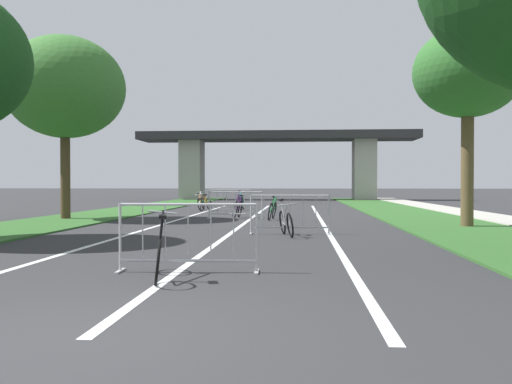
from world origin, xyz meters
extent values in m
plane|color=#2B2B2D|center=(0.00, 0.00, 0.00)|extent=(300.00, 300.00, 0.00)
cube|color=#2D5B26|center=(-6.56, 20.04, 0.03)|extent=(3.48, 48.99, 0.05)
cube|color=#2D5B26|center=(6.56, 20.04, 0.03)|extent=(3.48, 48.99, 0.05)
cube|color=#ADA89E|center=(9.27, 20.04, 0.04)|extent=(1.94, 48.99, 0.08)
cube|color=silver|center=(0.00, 14.17, 0.00)|extent=(0.14, 28.34, 0.01)
cube|color=silver|center=(2.65, 14.17, 0.00)|extent=(0.14, 28.34, 0.01)
cube|color=silver|center=(-2.65, 14.17, 0.00)|extent=(0.14, 28.34, 0.01)
cube|color=#2D2D30|center=(0.00, 40.48, 5.32)|extent=(23.06, 3.88, 0.66)
cube|color=#9E9B93|center=(-7.21, 40.48, 2.50)|extent=(1.79, 2.40, 4.99)
cube|color=#9E9B93|center=(7.21, 40.48, 2.50)|extent=(1.79, 2.40, 4.99)
cylinder|color=#4C3823|center=(-6.87, 14.98, 1.64)|extent=(0.36, 0.36, 3.27)
ellipsoid|color=#38702D|center=(-6.87, 14.98, 4.94)|extent=(4.44, 4.44, 3.78)
cylinder|color=brown|center=(6.97, 12.42, 1.77)|extent=(0.38, 0.38, 3.53)
ellipsoid|color=#2D6628|center=(6.97, 12.42, 4.76)|extent=(3.28, 3.28, 2.79)
cylinder|color=#ADADB2|center=(-0.87, 3.50, 0.53)|extent=(0.04, 0.04, 1.05)
cube|color=#ADADB2|center=(-0.87, 3.50, 0.01)|extent=(0.08, 0.44, 0.03)
cylinder|color=#ADADB2|center=(1.20, 3.60, 0.53)|extent=(0.04, 0.04, 1.05)
cube|color=#ADADB2|center=(1.20, 3.60, 0.01)|extent=(0.08, 0.44, 0.03)
cylinder|color=#ADADB2|center=(0.17, 3.55, 1.03)|extent=(2.07, 0.14, 0.04)
cylinder|color=#ADADB2|center=(0.17, 3.55, 0.18)|extent=(2.07, 0.14, 0.04)
cylinder|color=#ADADB2|center=(-0.52, 3.52, 0.61)|extent=(0.02, 0.02, 0.87)
cylinder|color=#ADADB2|center=(-0.18, 3.53, 0.61)|extent=(0.02, 0.02, 0.87)
cylinder|color=#ADADB2|center=(0.17, 3.55, 0.61)|extent=(0.02, 0.02, 0.87)
cylinder|color=#ADADB2|center=(0.51, 3.56, 0.61)|extent=(0.02, 0.02, 0.87)
cylinder|color=#ADADB2|center=(0.86, 3.58, 0.61)|extent=(0.02, 0.02, 0.87)
cylinder|color=#ADADB2|center=(0.57, 9.78, 0.53)|extent=(0.04, 0.04, 1.05)
cube|color=#ADADB2|center=(0.57, 9.78, 0.01)|extent=(0.09, 0.44, 0.03)
cylinder|color=#ADADB2|center=(2.64, 9.90, 0.53)|extent=(0.04, 0.04, 1.05)
cube|color=#ADADB2|center=(2.64, 9.90, 0.01)|extent=(0.09, 0.44, 0.03)
cylinder|color=#ADADB2|center=(1.60, 9.84, 1.03)|extent=(2.07, 0.16, 0.04)
cylinder|color=#ADADB2|center=(1.60, 9.84, 0.18)|extent=(2.07, 0.16, 0.04)
cylinder|color=#ADADB2|center=(0.91, 9.80, 0.61)|extent=(0.02, 0.02, 0.87)
cylinder|color=#ADADB2|center=(1.26, 9.82, 0.61)|extent=(0.02, 0.02, 0.87)
cylinder|color=#ADADB2|center=(1.60, 9.84, 0.61)|extent=(0.02, 0.02, 0.87)
cylinder|color=#ADADB2|center=(1.95, 9.86, 0.61)|extent=(0.02, 0.02, 0.87)
cylinder|color=#ADADB2|center=(2.29, 9.88, 0.61)|extent=(0.02, 0.02, 0.87)
cylinder|color=#ADADB2|center=(-1.64, 16.18, 0.53)|extent=(0.04, 0.04, 1.05)
cube|color=#ADADB2|center=(-1.64, 16.18, 0.01)|extent=(0.08, 0.44, 0.03)
cylinder|color=#ADADB2|center=(0.43, 16.09, 0.53)|extent=(0.04, 0.04, 1.05)
cube|color=#ADADB2|center=(0.43, 16.09, 0.01)|extent=(0.08, 0.44, 0.03)
cylinder|color=#ADADB2|center=(-0.61, 16.14, 1.03)|extent=(2.07, 0.14, 0.04)
cylinder|color=#ADADB2|center=(-0.61, 16.14, 0.18)|extent=(2.07, 0.14, 0.04)
cylinder|color=#ADADB2|center=(-1.30, 16.17, 0.61)|extent=(0.02, 0.02, 0.87)
cylinder|color=#ADADB2|center=(-0.95, 16.15, 0.61)|extent=(0.02, 0.02, 0.87)
cylinder|color=#ADADB2|center=(-0.61, 16.14, 0.61)|extent=(0.02, 0.02, 0.87)
cylinder|color=#ADADB2|center=(-0.26, 16.12, 0.61)|extent=(0.02, 0.02, 0.87)
cylinder|color=#ADADB2|center=(0.08, 16.10, 0.61)|extent=(0.02, 0.02, 0.87)
cylinder|color=#ADADB2|center=(-2.66, 22.39, 0.53)|extent=(0.04, 0.04, 1.05)
cube|color=#ADADB2|center=(-2.66, 22.39, 0.01)|extent=(0.08, 0.44, 0.03)
cylinder|color=#ADADB2|center=(-0.59, 22.47, 0.53)|extent=(0.04, 0.04, 1.05)
cube|color=#ADADB2|center=(-0.59, 22.47, 0.01)|extent=(0.08, 0.44, 0.03)
cylinder|color=#ADADB2|center=(-1.63, 22.43, 1.03)|extent=(2.07, 0.13, 0.04)
cylinder|color=#ADADB2|center=(-1.63, 22.43, 0.18)|extent=(2.07, 0.13, 0.04)
cylinder|color=#ADADB2|center=(-2.32, 22.40, 0.61)|extent=(0.02, 0.02, 0.87)
cylinder|color=#ADADB2|center=(-1.97, 22.41, 0.61)|extent=(0.02, 0.02, 0.87)
cylinder|color=#ADADB2|center=(-1.63, 22.43, 0.61)|extent=(0.02, 0.02, 0.87)
cylinder|color=#ADADB2|center=(-1.28, 22.44, 0.61)|extent=(0.02, 0.02, 0.87)
cylinder|color=#ADADB2|center=(-0.93, 22.46, 0.61)|extent=(0.02, 0.02, 0.87)
torus|color=black|center=(-1.12, 22.45, 0.34)|extent=(0.15, 0.68, 0.68)
torus|color=black|center=(-1.09, 23.43, 0.34)|extent=(0.15, 0.68, 0.68)
cylinder|color=#197A7F|center=(-1.14, 22.92, 0.64)|extent=(0.09, 0.96, 0.64)
cylinder|color=#197A7F|center=(-1.14, 22.73, 0.63)|extent=(0.13, 0.12, 0.68)
cylinder|color=#197A7F|center=(-1.11, 22.61, 0.31)|extent=(0.04, 0.32, 0.08)
cylinder|color=#197A7F|center=(-1.12, 23.41, 0.64)|extent=(0.12, 0.09, 0.61)
cube|color=black|center=(-1.18, 22.70, 0.96)|extent=(0.11, 0.24, 0.06)
cylinder|color=#99999E|center=(-1.16, 23.39, 0.94)|extent=(0.48, 0.04, 0.08)
torus|color=black|center=(1.40, 9.83, 0.31)|extent=(0.26, 0.64, 0.63)
torus|color=black|center=(1.62, 8.87, 0.31)|extent=(0.26, 0.64, 0.63)
cylinder|color=#B7B7BC|center=(1.47, 9.37, 0.57)|extent=(0.18, 0.95, 0.55)
cylinder|color=#B7B7BC|center=(1.43, 9.55, 0.59)|extent=(0.15, 0.10, 0.66)
cylinder|color=#B7B7BC|center=(1.44, 9.68, 0.29)|extent=(0.10, 0.32, 0.07)
cylinder|color=#B7B7BC|center=(1.58, 8.89, 0.57)|extent=(0.12, 0.08, 0.52)
cube|color=black|center=(1.38, 9.57, 0.92)|extent=(0.16, 0.26, 0.06)
cylinder|color=#99999E|center=(1.54, 8.90, 0.83)|extent=(0.49, 0.14, 0.09)
torus|color=black|center=(0.80, 15.07, 0.33)|extent=(0.22, 0.67, 0.66)
torus|color=black|center=(0.90, 16.05, 0.33)|extent=(0.22, 0.67, 0.66)
cylinder|color=#1E7238|center=(0.89, 15.53, 0.61)|extent=(0.23, 0.96, 0.59)
cylinder|color=#1E7238|center=(0.87, 15.34, 0.58)|extent=(0.14, 0.13, 0.59)
cylinder|color=#1E7238|center=(0.81, 15.22, 0.31)|extent=(0.05, 0.32, 0.08)
cylinder|color=#1E7238|center=(0.94, 16.03, 0.61)|extent=(0.13, 0.10, 0.56)
cube|color=black|center=(0.91, 15.30, 0.87)|extent=(0.13, 0.25, 0.07)
cylinder|color=#99999E|center=(0.99, 16.00, 0.88)|extent=(0.47, 0.08, 0.10)
torus|color=black|center=(-3.21, 22.48, 0.31)|extent=(0.17, 0.62, 0.62)
torus|color=black|center=(-3.20, 23.44, 0.31)|extent=(0.17, 0.62, 0.62)
cylinder|color=silver|center=(-3.26, 22.93, 0.62)|extent=(0.14, 0.94, 0.65)
cylinder|color=silver|center=(-3.25, 22.75, 0.55)|extent=(0.15, 0.11, 0.58)
cylinder|color=silver|center=(-3.21, 22.63, 0.29)|extent=(0.04, 0.31, 0.07)
cylinder|color=silver|center=(-3.25, 23.41, 0.62)|extent=(0.15, 0.09, 0.62)
cube|color=black|center=(-3.30, 22.72, 0.83)|extent=(0.11, 0.24, 0.07)
cylinder|color=#99999E|center=(-3.31, 23.39, 0.92)|extent=(0.54, 0.04, 0.12)
torus|color=black|center=(-0.01, 2.47, 0.31)|extent=(0.25, 0.62, 0.61)
torus|color=black|center=(-0.27, 3.51, 0.31)|extent=(0.25, 0.62, 0.61)
cylinder|color=black|center=(-0.10, 2.97, 0.61)|extent=(0.23, 1.03, 0.64)
cylinder|color=black|center=(-0.06, 2.77, 0.58)|extent=(0.13, 0.11, 0.64)
cylinder|color=black|center=(-0.05, 2.63, 0.28)|extent=(0.12, 0.34, 0.07)
cylinder|color=black|center=(-0.23, 3.49, 0.61)|extent=(0.12, 0.07, 0.61)
cube|color=black|center=(-0.01, 2.74, 0.89)|extent=(0.16, 0.26, 0.06)
cylinder|color=#99999E|center=(-0.20, 3.48, 0.91)|extent=(0.44, 0.14, 0.08)
torus|color=black|center=(-2.71, 22.46, 0.31)|extent=(0.30, 0.65, 0.63)
torus|color=black|center=(-2.95, 21.45, 0.31)|extent=(0.30, 0.65, 0.63)
cylinder|color=orange|center=(-2.87, 21.99, 0.57)|extent=(0.36, 0.97, 0.55)
cylinder|color=orange|center=(-2.81, 22.18, 0.53)|extent=(0.12, 0.14, 0.53)
cylinder|color=orange|center=(-2.74, 22.29, 0.29)|extent=(0.10, 0.33, 0.07)
cylinder|color=orange|center=(-2.99, 21.49, 0.57)|extent=(0.12, 0.11, 0.53)
cube|color=black|center=(-2.85, 22.22, 0.79)|extent=(0.16, 0.26, 0.07)
cylinder|color=#99999E|center=(-3.03, 21.52, 0.83)|extent=(0.43, 0.13, 0.10)
torus|color=black|center=(-0.52, 16.99, 0.34)|extent=(0.22, 0.70, 0.69)
torus|color=black|center=(-0.60, 16.03, 0.34)|extent=(0.22, 0.70, 0.69)
cylinder|color=#662884|center=(-0.50, 16.53, 0.65)|extent=(0.07, 0.94, 0.64)
cylinder|color=#662884|center=(-0.50, 16.71, 0.59)|extent=(0.16, 0.11, 0.60)
cylinder|color=#662884|center=(-0.53, 16.84, 0.32)|extent=(0.06, 0.31, 0.08)
cylinder|color=#662884|center=(-0.54, 16.05, 0.65)|extent=(0.15, 0.08, 0.62)
cube|color=black|center=(-0.44, 16.74, 0.88)|extent=(0.13, 0.25, 0.07)
cylinder|color=#99999E|center=(-0.48, 16.07, 0.95)|extent=(0.52, 0.07, 0.12)
camera|label=1|loc=(1.84, -4.45, 1.34)|focal=37.71mm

